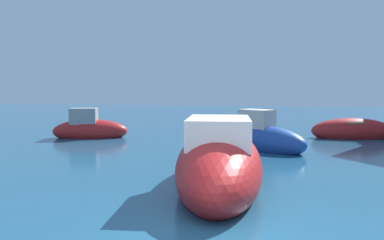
% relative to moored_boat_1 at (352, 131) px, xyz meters
% --- Properties ---
extents(moored_boat_1, '(3.54, 1.51, 1.11)m').
position_rel_moored_boat_1_xyz_m(moored_boat_1, '(0.00, 0.00, 0.00)').
color(moored_boat_1, '#B21E1E').
rests_on(moored_boat_1, ground).
extents(moored_boat_2, '(3.34, 1.82, 1.50)m').
position_rel_moored_boat_1_xyz_m(moored_boat_2, '(-11.19, -1.44, 0.07)').
color(moored_boat_2, '#B21E1E').
rests_on(moored_boat_2, ground).
extents(moored_boat_3, '(2.08, 5.43, 1.94)m').
position_rel_moored_boat_1_xyz_m(moored_boat_3, '(-5.08, -8.83, 0.21)').
color(moored_boat_3, '#B21E1E').
rests_on(moored_boat_3, ground).
extents(moored_boat_5, '(3.43, 3.10, 1.64)m').
position_rel_moored_boat_1_xyz_m(moored_boat_5, '(-3.95, -3.57, 0.08)').
color(moored_boat_5, '#1E479E').
rests_on(moored_boat_5, ground).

